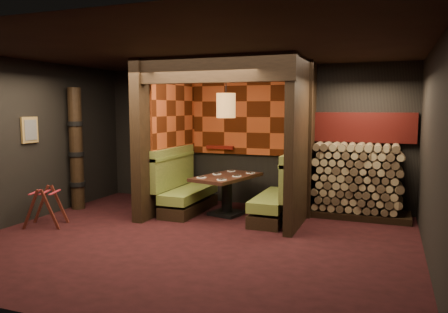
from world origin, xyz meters
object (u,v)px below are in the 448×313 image
firewood_stack (361,181)px  totem_column (76,150)px  pendant_lamp (226,105)px  dining_table (227,188)px  booth_bench_left (184,191)px  booth_bench_right (280,198)px  luggage_rack (45,205)px

firewood_stack → totem_column: bearing=-166.8°
pendant_lamp → dining_table: bearing=90.0°
booth_bench_left → pendant_lamp: bearing=-0.7°
dining_table → totem_column: size_ratio=0.65×
booth_bench_left → firewood_stack: bearing=12.2°
booth_bench_right → dining_table: booth_bench_right is taller
dining_table → totem_column: (-2.96, -0.59, 0.67)m
dining_table → luggage_rack: bearing=-144.9°
dining_table → pendant_lamp: size_ratio=1.52×
luggage_rack → firewood_stack: (4.99, 2.50, 0.32)m
booth_bench_right → pendant_lamp: pendant_lamp is taller
luggage_rack → firewood_stack: 5.59m
pendant_lamp → booth_bench_left: bearing=179.3°
dining_table → totem_column: totem_column is taller
pendant_lamp → totem_column: 3.13m
booth_bench_right → luggage_rack: 4.06m
luggage_rack → totem_column: (-0.34, 1.25, 0.83)m
dining_table → luggage_rack: 3.20m
dining_table → firewood_stack: 2.47m
booth_bench_right → totem_column: totem_column is taller
pendant_lamp → luggage_rack: 3.59m
luggage_rack → firewood_stack: bearing=26.6°
booth_bench_left → totem_column: 2.30m
luggage_rack → booth_bench_left: bearing=45.8°
totem_column → dining_table: bearing=11.3°
dining_table → firewood_stack: firewood_stack is taller
booth_bench_left → pendant_lamp: (0.87, -0.01, 1.65)m
firewood_stack → booth_bench_right: bearing=-152.7°
booth_bench_right → luggage_rack: (-3.64, -1.80, -0.04)m
luggage_rack → pendant_lamp: bearing=34.3°
booth_bench_right → totem_column: bearing=-172.1°
booth_bench_left → luggage_rack: 2.50m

